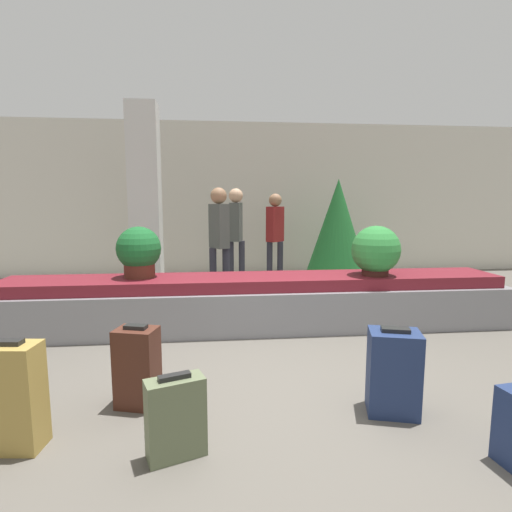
{
  "coord_description": "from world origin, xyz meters",
  "views": [
    {
      "loc": [
        -0.5,
        -3.17,
        1.56
      ],
      "look_at": [
        0.0,
        1.63,
        0.9
      ],
      "focal_mm": 28.0,
      "sensor_mm": 36.0,
      "label": 1
    }
  ],
  "objects_px": {
    "traveler_1": "(219,234)",
    "traveler_0": "(236,228)",
    "traveler_2": "(275,231)",
    "potted_plant_0": "(139,252)",
    "suitcase_4": "(176,417)",
    "potted_plant_1": "(376,251)",
    "decorated_tree": "(337,228)",
    "suitcase_1": "(137,367)",
    "suitcase_3": "(9,397)",
    "pillar": "(145,199)",
    "suitcase_2": "(393,372)"
  },
  "relations": [
    {
      "from": "traveler_1",
      "to": "traveler_0",
      "type": "bearing_deg",
      "value": 130.89
    },
    {
      "from": "traveler_2",
      "to": "potted_plant_0",
      "type": "bearing_deg",
      "value": -172.42
    },
    {
      "from": "traveler_1",
      "to": "suitcase_4",
      "type": "bearing_deg",
      "value": -36.16
    },
    {
      "from": "traveler_2",
      "to": "potted_plant_1",
      "type": "bearing_deg",
      "value": -114.79
    },
    {
      "from": "traveler_0",
      "to": "decorated_tree",
      "type": "relative_size",
      "value": 0.9
    },
    {
      "from": "suitcase_1",
      "to": "potted_plant_0",
      "type": "bearing_deg",
      "value": 114.59
    },
    {
      "from": "suitcase_3",
      "to": "suitcase_4",
      "type": "xyz_separation_m",
      "value": [
        1.04,
        -0.19,
        -0.09
      ]
    },
    {
      "from": "potted_plant_0",
      "to": "decorated_tree",
      "type": "height_order",
      "value": "decorated_tree"
    },
    {
      "from": "traveler_0",
      "to": "potted_plant_0",
      "type": "bearing_deg",
      "value": -15.77
    },
    {
      "from": "pillar",
      "to": "suitcase_4",
      "type": "bearing_deg",
      "value": -78.99
    },
    {
      "from": "suitcase_1",
      "to": "traveler_1",
      "type": "bearing_deg",
      "value": 93.42
    },
    {
      "from": "suitcase_3",
      "to": "traveler_0",
      "type": "relative_size",
      "value": 0.4
    },
    {
      "from": "suitcase_3",
      "to": "traveler_2",
      "type": "relative_size",
      "value": 0.42
    },
    {
      "from": "potted_plant_0",
      "to": "potted_plant_1",
      "type": "height_order",
      "value": "potted_plant_1"
    },
    {
      "from": "suitcase_4",
      "to": "traveler_0",
      "type": "xyz_separation_m",
      "value": [
        0.63,
        4.8,
        0.83
      ]
    },
    {
      "from": "pillar",
      "to": "traveler_1",
      "type": "relative_size",
      "value": 1.81
    },
    {
      "from": "pillar",
      "to": "suitcase_1",
      "type": "bearing_deg",
      "value": -81.96
    },
    {
      "from": "suitcase_1",
      "to": "traveler_0",
      "type": "bearing_deg",
      "value": 92.02
    },
    {
      "from": "suitcase_2",
      "to": "traveler_0",
      "type": "distance_m",
      "value": 4.6
    },
    {
      "from": "suitcase_1",
      "to": "traveler_2",
      "type": "bearing_deg",
      "value": 83.88
    },
    {
      "from": "pillar",
      "to": "suitcase_3",
      "type": "height_order",
      "value": "pillar"
    },
    {
      "from": "suitcase_3",
      "to": "suitcase_4",
      "type": "relative_size",
      "value": 1.35
    },
    {
      "from": "suitcase_4",
      "to": "traveler_0",
      "type": "bearing_deg",
      "value": 62.61
    },
    {
      "from": "traveler_1",
      "to": "traveler_2",
      "type": "xyz_separation_m",
      "value": [
        1.05,
        1.21,
        -0.05
      ]
    },
    {
      "from": "suitcase_1",
      "to": "decorated_tree",
      "type": "xyz_separation_m",
      "value": [
        2.89,
        4.3,
        0.77
      ]
    },
    {
      "from": "suitcase_2",
      "to": "traveler_1",
      "type": "height_order",
      "value": "traveler_1"
    },
    {
      "from": "suitcase_4",
      "to": "potted_plant_1",
      "type": "relative_size",
      "value": 0.86
    },
    {
      "from": "suitcase_1",
      "to": "traveler_2",
      "type": "relative_size",
      "value": 0.38
    },
    {
      "from": "potted_plant_1",
      "to": "suitcase_2",
      "type": "bearing_deg",
      "value": -108.52
    },
    {
      "from": "suitcase_3",
      "to": "potted_plant_1",
      "type": "distance_m",
      "value": 3.99
    },
    {
      "from": "pillar",
      "to": "decorated_tree",
      "type": "xyz_separation_m",
      "value": [
        3.47,
        0.17,
        -0.52
      ]
    },
    {
      "from": "pillar",
      "to": "decorated_tree",
      "type": "distance_m",
      "value": 3.51
    },
    {
      "from": "pillar",
      "to": "potted_plant_1",
      "type": "xyz_separation_m",
      "value": [
        3.16,
        -2.39,
        -0.65
      ]
    },
    {
      "from": "suitcase_3",
      "to": "potted_plant_1",
      "type": "height_order",
      "value": "potted_plant_1"
    },
    {
      "from": "suitcase_2",
      "to": "traveler_1",
      "type": "distance_m",
      "value": 3.75
    },
    {
      "from": "potted_plant_1",
      "to": "traveler_1",
      "type": "distance_m",
      "value": 2.38
    },
    {
      "from": "suitcase_1",
      "to": "suitcase_3",
      "type": "xyz_separation_m",
      "value": [
        -0.69,
        -0.47,
        0.04
      ]
    },
    {
      "from": "suitcase_2",
      "to": "suitcase_3",
      "type": "height_order",
      "value": "suitcase_3"
    },
    {
      "from": "suitcase_1",
      "to": "traveler_0",
      "type": "distance_m",
      "value": 4.32
    },
    {
      "from": "suitcase_3",
      "to": "traveler_2",
      "type": "bearing_deg",
      "value": 69.75
    },
    {
      "from": "suitcase_4",
      "to": "potted_plant_0",
      "type": "relative_size",
      "value": 0.86
    },
    {
      "from": "traveler_2",
      "to": "traveler_1",
      "type": "bearing_deg",
      "value": -173.76
    },
    {
      "from": "potted_plant_1",
      "to": "traveler_2",
      "type": "xyz_separation_m",
      "value": [
        -0.86,
        2.63,
        0.07
      ]
    },
    {
      "from": "traveler_2",
      "to": "suitcase_2",
      "type": "bearing_deg",
      "value": -130.69
    },
    {
      "from": "potted_plant_1",
      "to": "traveler_1",
      "type": "relative_size",
      "value": 0.35
    },
    {
      "from": "suitcase_1",
      "to": "potted_plant_0",
      "type": "relative_size",
      "value": 1.04
    },
    {
      "from": "pillar",
      "to": "potted_plant_0",
      "type": "relative_size",
      "value": 5.2
    },
    {
      "from": "traveler_1",
      "to": "decorated_tree",
      "type": "bearing_deg",
      "value": 85.74
    },
    {
      "from": "suitcase_4",
      "to": "decorated_tree",
      "type": "xyz_separation_m",
      "value": [
        2.54,
        4.96,
        0.82
      ]
    },
    {
      "from": "suitcase_4",
      "to": "traveler_2",
      "type": "relative_size",
      "value": 0.31
    }
  ]
}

